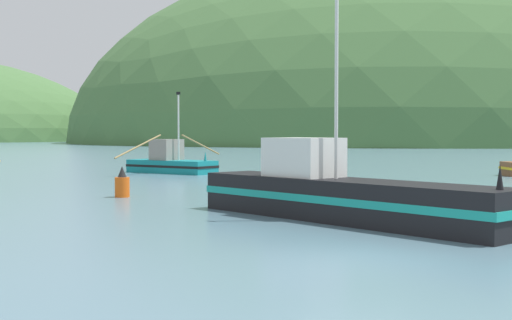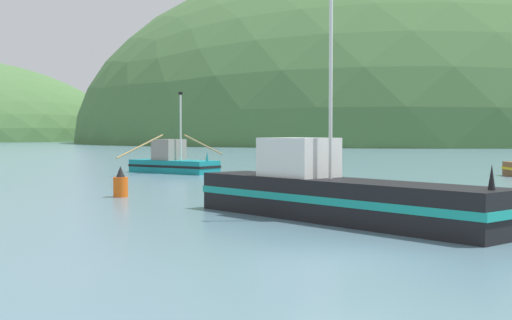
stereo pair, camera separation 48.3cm
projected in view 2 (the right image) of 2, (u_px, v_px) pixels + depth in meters
ground_plane at (347, 259)px, 15.95m from camera, size 600.00×600.00×0.00m
hill_far_center at (424, 142)px, 204.71m from camera, size 202.00×161.60×108.89m
fishing_boat_black at (333, 194)px, 22.90m from camera, size 9.41×10.68×7.85m
fishing_boat_teal at (173, 162)px, 49.99m from camera, size 6.90×8.96×5.79m
channel_buoy at (121, 184)px, 31.29m from camera, size 0.66×0.66×1.40m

